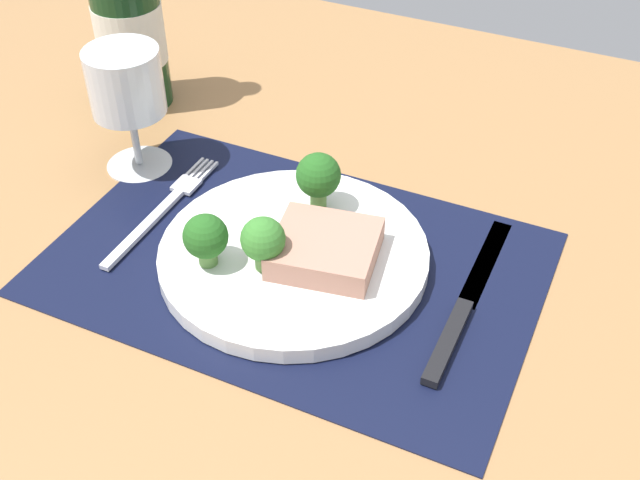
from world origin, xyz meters
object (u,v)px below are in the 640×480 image
(plate, at_px, (294,255))
(fork, at_px, (163,208))
(wine_bottle, at_px, (128,19))
(steak, at_px, (327,246))
(knife, at_px, (464,308))
(wine_glass, at_px, (126,89))

(plate, height_order, fork, plate)
(wine_bottle, bearing_deg, plate, -32.08)
(plate, bearing_deg, steak, 7.64)
(knife, relative_size, wine_bottle, 0.78)
(steak, xyz_separation_m, wine_bottle, (-0.34, 0.19, 0.07))
(fork, xyz_separation_m, knife, (0.32, -0.01, 0.00))
(fork, bearing_deg, knife, -2.03)
(plate, distance_m, knife, 0.16)
(steak, bearing_deg, fork, 176.98)
(knife, bearing_deg, plate, 178.86)
(fork, relative_size, knife, 0.83)
(steak, distance_m, wine_bottle, 0.39)
(plate, distance_m, fork, 0.16)
(steak, bearing_deg, wine_glass, 164.87)
(knife, bearing_deg, wine_glass, 166.98)
(wine_glass, bearing_deg, wine_bottle, 124.00)
(knife, bearing_deg, wine_bottle, 155.39)
(wine_glass, bearing_deg, steak, -15.13)
(wine_glass, bearing_deg, plate, -18.18)
(plate, height_order, knife, plate)
(steak, distance_m, fork, 0.19)
(plate, relative_size, steak, 2.73)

